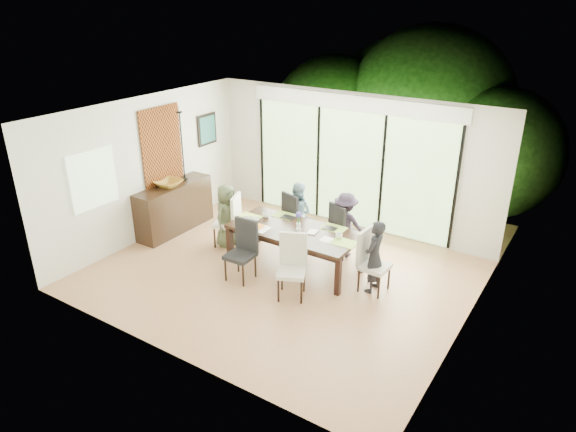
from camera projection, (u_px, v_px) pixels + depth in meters
The scene contains 62 objects.
floor at pixel (280, 275), 8.67m from camera, with size 6.00×5.00×0.01m, color #915A3A.
ceiling at pixel (279, 116), 7.59m from camera, with size 6.00×5.00×0.01m, color white.
wall_back at pixel (351, 161), 10.06m from camera, with size 6.00×0.02×2.70m, color beige.
wall_front at pixel (164, 266), 6.20m from camera, with size 6.00×0.02×2.70m, color beige.
wall_left at pixel (146, 169), 9.63m from camera, with size 0.02×5.00×2.70m, color white.
wall_right at pixel (473, 248), 6.63m from camera, with size 0.02×5.00×2.70m, color silver.
glass_doors at pixel (349, 169), 10.09m from camera, with size 4.20×0.02×2.30m, color #598C3F.
blinds_header at pixel (352, 103), 9.56m from camera, with size 4.40×0.06×0.28m, color white.
mullion_a at pixel (262, 152), 11.13m from camera, with size 0.05×0.04×2.30m, color black.
mullion_b at pixel (318, 163), 10.43m from camera, with size 0.05×0.04×2.30m, color black.
mullion_c at pixel (382, 175), 9.73m from camera, with size 0.05×0.04×2.30m, color black.
mullion_d at pixel (456, 189), 9.04m from camera, with size 0.05×0.04×2.30m, color black.
side_window at pixel (93, 179), 8.63m from camera, with size 0.02×0.90×1.00m, color #8CAD7F.
deck at pixel (366, 212), 11.31m from camera, with size 6.00×1.80×0.10m, color brown.
rail_top at pixel (382, 176), 11.68m from camera, with size 6.00×0.08×0.06m, color brown.
foliage_left at pixel (335, 119), 12.99m from camera, with size 3.20×3.20×3.20m, color #14380F.
foliage_mid at pixel (429, 111), 12.21m from camera, with size 4.00×4.00×4.00m, color #14380F.
foliage_right at pixel (496, 153), 10.92m from camera, with size 2.80×2.80×2.80m, color #14380F.
foliage_far at pixel (399, 109), 13.32m from camera, with size 3.60×3.60×3.60m, color #14380F.
table_top at pixel (294, 231), 8.71m from camera, with size 2.23×1.02×0.06m, color black.
table_apron at pixel (294, 235), 8.75m from camera, with size 2.05×0.84×0.09m, color black.
table_leg_fl at pixel (230, 243), 9.06m from camera, with size 0.08×0.08×0.64m, color black.
table_leg_fr at pixel (338, 277), 7.98m from camera, with size 0.08×0.08×0.64m, color black.
table_leg_bl at pixel (258, 226), 9.72m from camera, with size 0.08×0.08×0.64m, color black.
table_leg_br at pixel (362, 255), 8.65m from camera, with size 0.08×0.08×0.64m, color black.
chair_left_end at pixel (226, 220), 9.53m from camera, with size 0.43×0.43×1.02m, color white, non-canonical shape.
chair_right_end at pixel (375, 262), 8.03m from camera, with size 0.43×0.43×1.02m, color beige, non-canonical shape.
chair_far_left at pixel (298, 217), 9.66m from camera, with size 0.43×0.43×1.02m, color black, non-canonical shape.
chair_far_right at pixel (346, 229), 9.16m from camera, with size 0.43×0.43×1.02m, color black, non-canonical shape.
chair_near_left at pixel (240, 251), 8.36m from camera, with size 0.43×0.43×1.02m, color black, non-canonical shape.
chair_near_right at pixel (291, 268), 7.86m from camera, with size 0.43×0.43×1.02m, color beige, non-canonical shape.
person_left_end at pixel (227, 216), 9.48m from camera, with size 0.56×0.35×1.20m, color #465236.
person_right_end at pixel (374, 257), 8.00m from camera, with size 0.56×0.35×1.20m, color black.
person_far_left at pixel (298, 213), 9.61m from camera, with size 0.56×0.35×1.20m, color #7598A9.
person_far_right at pixel (345, 225), 9.11m from camera, with size 0.56×0.35×1.20m, color #2A2132.
placemat_left at pixel (249, 217), 9.18m from camera, with size 0.41×0.30×0.01m, color #A1B942.
placemat_right at pixel (344, 243), 8.23m from camera, with size 0.41×0.30×0.01m, color #91C446.
placemat_far_l at pixel (285, 215), 9.23m from camera, with size 0.41×0.30×0.01m, color #88B13F.
placemat_far_r at pixel (334, 228), 8.74m from camera, with size 0.41×0.30×0.01m, color #8EB942.
placemat_paper at pixel (258, 228), 8.75m from camera, with size 0.41×0.30×0.01m, color white.
tablet_far_l at pixel (288, 217), 9.14m from camera, with size 0.24×0.17×0.01m, color black.
tablet_far_r at pixel (330, 228), 8.72m from camera, with size 0.22×0.16×0.01m, color black.
papers at pixel (329, 240), 8.32m from camera, with size 0.28×0.20×0.00m, color white.
platter_base at pixel (258, 227), 8.74m from camera, with size 0.24×0.24×0.02m, color white.
platter_snacks at pixel (258, 226), 8.73m from camera, with size 0.19×0.19×0.01m, color orange.
vase at pixel (298, 226), 8.69m from camera, with size 0.07×0.07×0.11m, color silver.
hyacinth_stems at pixel (298, 220), 8.65m from camera, with size 0.04×0.04×0.15m, color #337226.
hyacinth_blooms at pixel (298, 215), 8.61m from camera, with size 0.10×0.10×0.10m, color #4F45AC.
laptop at pixel (251, 220), 9.05m from camera, with size 0.31×0.20×0.02m, color silver.
cup_a at pixel (266, 215), 9.15m from camera, with size 0.12×0.12×0.09m, color white.
cup_b at pixel (299, 231), 8.53m from camera, with size 0.09×0.09×0.09m, color white.
cup_c at pixel (339, 236), 8.36m from camera, with size 0.12×0.12×0.09m, color white.
book at pixel (308, 231), 8.61m from camera, with size 0.15×0.21×0.02m, color white.
sideboard at pixel (175, 208), 10.14m from camera, with size 0.48×1.71×0.96m, color black.
bowl at pixel (168, 183), 9.85m from camera, with size 0.51×0.51×0.12m, color olive.
candlestick_base at pixel (185, 179), 10.21m from camera, with size 0.11×0.11×0.04m, color black.
candlestick_shaft at pixel (182, 146), 9.94m from camera, with size 0.03×0.03×1.33m, color black.
candlestick_pan at pixel (179, 112), 9.68m from camera, with size 0.11×0.11×0.03m, color black.
candle at pixel (179, 109), 9.65m from camera, with size 0.04×0.04×0.11m, color silver.
tapestry at pixel (162, 146), 9.78m from camera, with size 0.02×1.00×1.50m, color #893C14.
art_frame at pixel (207, 129), 10.76m from camera, with size 0.03×0.55×0.65m, color black.
art_canvas at pixel (208, 130), 10.75m from camera, with size 0.01×0.45×0.55m, color #19504D.
Camera 1 is at (4.22, -6.26, 4.38)m, focal length 32.00 mm.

